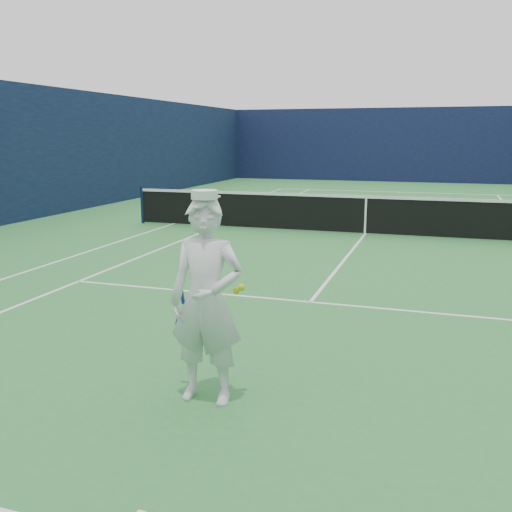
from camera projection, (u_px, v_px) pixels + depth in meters
The scene contains 5 objects.
ground at pixel (365, 235), 14.63m from camera, with size 80.00×80.00×0.00m, color #2C7435.
court_markings at pixel (365, 234), 14.63m from camera, with size 11.03×23.83×0.01m.
windscreen_fence at pixel (368, 156), 14.22m from camera, with size 20.12×36.12×4.00m.
tennis_net at pixel (366, 213), 14.51m from camera, with size 12.88×0.09×1.07m.
tennis_player at pixel (206, 301), 5.29m from camera, with size 0.80×0.49×2.01m.
Camera 1 is at (1.78, -14.59, 2.48)m, focal length 40.00 mm.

